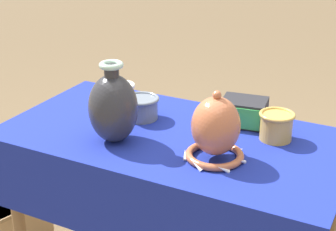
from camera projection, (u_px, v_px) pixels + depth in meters
display_table at (171, 160)px, 1.70m from camera, size 1.12×0.59×0.73m
vase_tall_bulbous at (113, 107)px, 1.59m from camera, size 0.15×0.15×0.26m
vase_dome_bell at (216, 131)px, 1.48m from camera, size 0.19×0.19×0.22m
mosaic_tile_box at (244, 112)px, 1.74m from camera, size 0.16×0.14×0.09m
cup_wide_slate at (141, 107)px, 1.78m from camera, size 0.13×0.13×0.08m
cup_wide_ochre at (276, 125)px, 1.62m from camera, size 0.11×0.11×0.09m
cup_wide_ivory at (122, 91)px, 1.94m from camera, size 0.10×0.10×0.07m
wooden_crate at (6, 213)px, 2.33m from camera, size 0.43×0.36×0.23m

